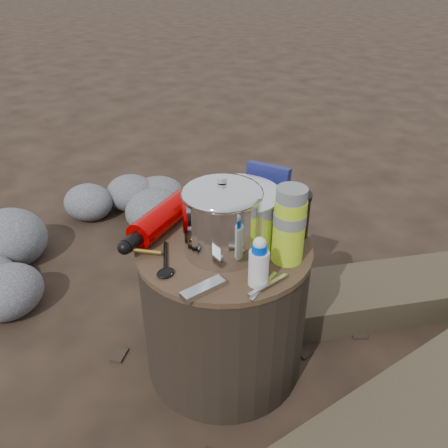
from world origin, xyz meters
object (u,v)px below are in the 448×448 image
Objects in this scene: stump at (224,307)px; travel_mug at (294,215)px; camping_pot at (222,217)px; fuel_bottle at (163,218)px; thermos at (289,226)px.

travel_mug reaches higher than stump.
camping_pot is 0.20m from fuel_bottle.
camping_pot is at bearing -121.55° from travel_mug.
stump is 2.34× the size of camping_pot.
camping_pot is 0.16m from thermos.
fuel_bottle is (-0.19, -0.01, -0.06)m from camping_pot.
travel_mug is at bearing 53.15° from stump.
camping_pot is at bearing -65.31° from stump.
camping_pot reaches higher than stump.
thermos is at bearing 15.13° from stump.
thermos reaches higher than travel_mug.
stump is 0.33m from travel_mug.
camping_pot is at bearing -157.45° from thermos.
fuel_bottle is 0.35m from travel_mug.
travel_mug is (0.11, 0.15, 0.27)m from stump.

